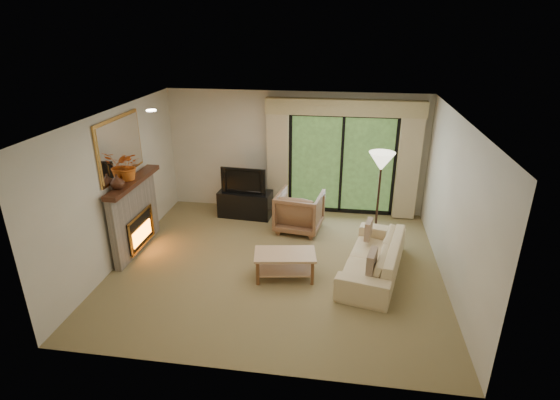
# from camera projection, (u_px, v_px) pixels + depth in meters

# --- Properties ---
(floor) EXTENTS (5.50, 5.50, 0.00)m
(floor) POSITION_uv_depth(u_px,v_px,m) (277.00, 265.00, 7.56)
(floor) COLOR olive
(floor) RESTS_ON ground
(ceiling) EXTENTS (5.50, 5.50, 0.00)m
(ceiling) POSITION_uv_depth(u_px,v_px,m) (277.00, 116.00, 6.56)
(ceiling) COLOR silver
(ceiling) RESTS_ON ground
(wall_back) EXTENTS (5.00, 0.00, 5.00)m
(wall_back) POSITION_uv_depth(u_px,v_px,m) (295.00, 153.00, 9.35)
(wall_back) COLOR beige
(wall_back) RESTS_ON ground
(wall_front) EXTENTS (5.00, 0.00, 5.00)m
(wall_front) POSITION_uv_depth(u_px,v_px,m) (242.00, 280.00, 4.78)
(wall_front) COLOR beige
(wall_front) RESTS_ON ground
(wall_left) EXTENTS (0.00, 5.00, 5.00)m
(wall_left) POSITION_uv_depth(u_px,v_px,m) (118.00, 187.00, 7.44)
(wall_left) COLOR beige
(wall_left) RESTS_ON ground
(wall_right) EXTENTS (0.00, 5.00, 5.00)m
(wall_right) POSITION_uv_depth(u_px,v_px,m) (454.00, 205.00, 6.69)
(wall_right) COLOR beige
(wall_right) RESTS_ON ground
(fireplace) EXTENTS (0.24, 1.70, 1.37)m
(fireplace) POSITION_uv_depth(u_px,v_px,m) (135.00, 215.00, 7.84)
(fireplace) COLOR gray
(fireplace) RESTS_ON floor
(mirror) EXTENTS (0.07, 1.45, 1.02)m
(mirror) POSITION_uv_depth(u_px,v_px,m) (120.00, 147.00, 7.37)
(mirror) COLOR gold
(mirror) RESTS_ON wall_left
(sliding_door) EXTENTS (2.26, 0.10, 2.16)m
(sliding_door) POSITION_uv_depth(u_px,v_px,m) (342.00, 164.00, 9.24)
(sliding_door) COLOR black
(sliding_door) RESTS_ON floor
(curtain_left) EXTENTS (0.45, 0.18, 2.35)m
(curtain_left) POSITION_uv_depth(u_px,v_px,m) (278.00, 159.00, 9.29)
(curtain_left) COLOR tan
(curtain_left) RESTS_ON floor
(curtain_right) EXTENTS (0.45, 0.18, 2.35)m
(curtain_right) POSITION_uv_depth(u_px,v_px,m) (408.00, 164.00, 8.92)
(curtain_right) COLOR tan
(curtain_right) RESTS_ON floor
(cornice) EXTENTS (3.20, 0.24, 0.32)m
(cornice) POSITION_uv_depth(u_px,v_px,m) (345.00, 107.00, 8.69)
(cornice) COLOR tan
(cornice) RESTS_ON wall_back
(media_console) EXTENTS (1.15, 0.58, 0.56)m
(media_console) POSITION_uv_depth(u_px,v_px,m) (245.00, 204.00, 9.37)
(media_console) COLOR black
(media_console) RESTS_ON floor
(tv) EXTENTS (0.96, 0.20, 0.55)m
(tv) POSITION_uv_depth(u_px,v_px,m) (245.00, 179.00, 9.16)
(tv) COLOR black
(tv) RESTS_ON media_console
(armchair) EXTENTS (0.98, 1.00, 0.81)m
(armchair) POSITION_uv_depth(u_px,v_px,m) (299.00, 211.00, 8.69)
(armchair) COLOR brown
(armchair) RESTS_ON floor
(sofa) EXTENTS (1.25, 2.22, 0.61)m
(sofa) POSITION_uv_depth(u_px,v_px,m) (373.00, 257.00, 7.21)
(sofa) COLOR #D1B888
(sofa) RESTS_ON floor
(pillow_near) EXTENTS (0.19, 0.42, 0.41)m
(pillow_near) POSITION_uv_depth(u_px,v_px,m) (372.00, 264.00, 6.59)
(pillow_near) COLOR #523923
(pillow_near) RESTS_ON sofa
(pillow_far) EXTENTS (0.16, 0.35, 0.34)m
(pillow_far) POSITION_uv_depth(u_px,v_px,m) (368.00, 230.00, 7.69)
(pillow_far) COLOR #523923
(pillow_far) RESTS_ON sofa
(coffee_table) EXTENTS (1.06, 0.69, 0.44)m
(coffee_table) POSITION_uv_depth(u_px,v_px,m) (285.00, 265.00, 7.13)
(coffee_table) COLOR tan
(coffee_table) RESTS_ON floor
(floor_lamp) EXTENTS (0.55, 0.55, 1.76)m
(floor_lamp) POSITION_uv_depth(u_px,v_px,m) (378.00, 198.00, 8.07)
(floor_lamp) COLOR beige
(floor_lamp) RESTS_ON floor
(vase) EXTENTS (0.23, 0.23, 0.24)m
(vase) POSITION_uv_depth(u_px,v_px,m) (117.00, 182.00, 7.12)
(vase) COLOR #3D1F12
(vase) RESTS_ON fireplace
(branches) EXTENTS (0.52, 0.48, 0.50)m
(branches) POSITION_uv_depth(u_px,v_px,m) (128.00, 166.00, 7.46)
(branches) COLOR #CD5E1B
(branches) RESTS_ON fireplace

